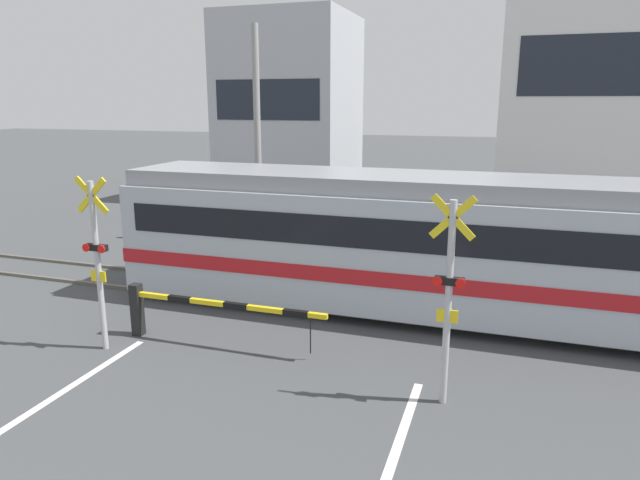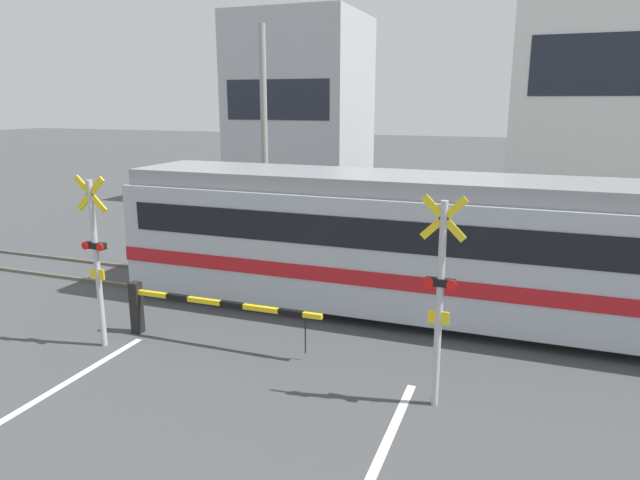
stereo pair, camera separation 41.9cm
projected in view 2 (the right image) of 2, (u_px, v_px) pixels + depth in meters
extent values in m
cube|color=#5B564C|center=(315.00, 310.00, 12.87)|extent=(50.00, 0.10, 0.08)
cube|color=#5B564C|center=(335.00, 291.00, 14.18)|extent=(50.00, 0.10, 0.08)
cube|color=#ADB7C1|center=(570.00, 263.00, 11.43)|extent=(19.59, 2.60, 2.51)
cube|color=gray|center=(577.00, 192.00, 11.09)|extent=(19.39, 2.29, 0.36)
cube|color=red|center=(568.00, 281.00, 11.52)|extent=(19.61, 2.65, 0.32)
cube|color=black|center=(573.00, 235.00, 11.29)|extent=(18.80, 2.64, 0.64)
cube|color=black|center=(157.00, 205.00, 14.61)|extent=(0.03, 1.82, 0.80)
cylinder|color=black|center=(280.00, 292.00, 13.09)|extent=(0.76, 0.12, 0.76)
cylinder|color=black|center=(303.00, 274.00, 14.39)|extent=(0.76, 0.12, 0.76)
cube|color=black|center=(137.00, 307.00, 11.63)|extent=(0.20, 0.20, 1.08)
cube|color=yellow|center=(223.00, 303.00, 10.86)|extent=(4.04, 0.09, 0.09)
cube|color=black|center=(178.00, 297.00, 11.20)|extent=(0.48, 0.10, 0.10)
cube|color=black|center=(232.00, 305.00, 10.79)|extent=(0.48, 0.10, 0.10)
cube|color=black|center=(291.00, 313.00, 10.39)|extent=(0.48, 0.10, 0.10)
cylinder|color=black|center=(305.00, 335.00, 10.38)|extent=(0.02, 0.02, 0.71)
cube|color=black|center=(468.00, 265.00, 14.69)|extent=(0.20, 0.20, 1.08)
cube|color=yellow|center=(392.00, 245.00, 15.29)|extent=(4.04, 0.09, 0.09)
cube|color=black|center=(429.00, 248.00, 14.95)|extent=(0.48, 0.10, 0.10)
cube|color=black|center=(384.00, 244.00, 15.36)|extent=(0.48, 0.10, 0.10)
cube|color=black|center=(342.00, 241.00, 15.77)|extent=(0.48, 0.10, 0.10)
cylinder|color=black|center=(332.00, 254.00, 15.96)|extent=(0.02, 0.02, 0.71)
cylinder|color=#B2B2B7|center=(97.00, 266.00, 10.74)|extent=(0.11, 0.11, 3.24)
cube|color=yellow|center=(90.00, 194.00, 10.42)|extent=(0.68, 0.04, 0.68)
cube|color=yellow|center=(90.00, 194.00, 10.42)|extent=(0.68, 0.04, 0.68)
cube|color=black|center=(95.00, 246.00, 10.65)|extent=(0.44, 0.12, 0.12)
cylinder|color=red|center=(85.00, 246.00, 10.63)|extent=(0.15, 0.03, 0.15)
cylinder|color=red|center=(100.00, 247.00, 10.52)|extent=(0.15, 0.03, 0.15)
cube|color=yellow|center=(97.00, 274.00, 10.76)|extent=(0.32, 0.03, 0.20)
cylinder|color=#B2B2B7|center=(439.00, 307.00, 8.57)|extent=(0.11, 0.11, 3.24)
cube|color=yellow|center=(444.00, 218.00, 8.25)|extent=(0.68, 0.04, 0.68)
cube|color=yellow|center=(444.00, 218.00, 8.25)|extent=(0.68, 0.04, 0.68)
cube|color=black|center=(440.00, 282.00, 8.48)|extent=(0.44, 0.12, 0.12)
cylinder|color=red|center=(428.00, 282.00, 8.47)|extent=(0.15, 0.03, 0.15)
cylinder|color=red|center=(451.00, 285.00, 8.36)|extent=(0.15, 0.03, 0.15)
cube|color=yellow|center=(438.00, 317.00, 8.59)|extent=(0.32, 0.03, 0.20)
cylinder|color=#33384C|center=(392.00, 240.00, 18.02)|extent=(0.13, 0.13, 0.76)
cylinder|color=#33384C|center=(397.00, 240.00, 17.98)|extent=(0.13, 0.13, 0.76)
cube|color=#386647|center=(395.00, 219.00, 17.84)|extent=(0.38, 0.22, 0.60)
sphere|color=tan|center=(396.00, 206.00, 17.74)|extent=(0.21, 0.21, 0.21)
cube|color=#B2B7BC|center=(301.00, 109.00, 27.20)|extent=(5.73, 5.56, 8.56)
cube|color=#1E232D|center=(277.00, 100.00, 24.55)|extent=(4.82, 0.03, 1.71)
cube|color=white|center=(616.00, 83.00, 22.42)|extent=(7.65, 5.56, 10.73)
cube|color=#1E232D|center=(628.00, 64.00, 19.75)|extent=(6.42, 0.03, 2.15)
cylinder|color=gray|center=(264.00, 137.00, 18.62)|extent=(0.22, 0.22, 7.02)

